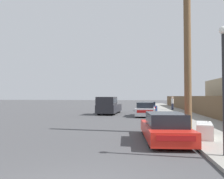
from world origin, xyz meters
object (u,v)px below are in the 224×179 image
Objects in this scene: pickup_truck at (109,106)px; car_parked_far at (148,106)px; car_parked_mid at (145,110)px; street_lamp at (224,79)px; parked_sports_car_red at (164,128)px; pedestrian at (172,103)px; discarded_fridge at (204,130)px; utility_pole at (188,55)px.

car_parked_far is at bearing -123.71° from pickup_truck.
car_parked_mid is 14.84m from street_lamp.
parked_sports_car_red is at bearing 119.85° from street_lamp.
car_parked_far is 1.11× the size of street_lamp.
pedestrian reaches higher than car_parked_mid.
street_lamp reaches higher than car_parked_far.
discarded_fridge is 0.33× the size of pickup_truck.
utility_pole is at bearing -90.52° from car_parked_far.
parked_sports_car_red is 1.14× the size of street_lamp.
pickup_truck is at bearing 103.94° from parked_sports_car_red.
parked_sports_car_red reaches higher than discarded_fridge.
parked_sports_car_red is 4.39m from utility_pole.
utility_pole reaches higher than car_parked_far.
utility_pole reaches higher than discarded_fridge.
street_lamp is at bearing -80.46° from discarded_fridge.
discarded_fridge is 1.01× the size of pedestrian.
car_parked_mid is at bearing 88.59° from parked_sports_car_red.
pickup_truck reaches higher than discarded_fridge.
pickup_truck is 10.23m from pedestrian.
car_parked_far reaches higher than discarded_fridge.
parked_sports_car_red is at bearing -99.55° from pedestrian.
pedestrian is at bearing 76.82° from parked_sports_car_red.
parked_sports_car_red is at bearing -125.97° from utility_pole.
car_parked_mid is 0.57× the size of utility_pole.
utility_pole is (1.93, -9.87, 3.54)m from car_parked_mid.
car_parked_far is at bearing 93.52° from street_lamp.
pedestrian is at bearing 68.50° from car_parked_mid.
utility_pole reaches higher than parked_sports_car_red.
car_parked_mid is at bearing -99.17° from car_parked_far.
street_lamp is at bearing -89.04° from utility_pole.
utility_pole is 18.83m from pedestrian.
parked_sports_car_red is at bearing -84.82° from car_parked_mid.
street_lamp is (5.95, -16.61, 1.57)m from pickup_truck.
pickup_truck is 13.66m from utility_pole.
pedestrian is at bearing -136.21° from pickup_truck.
discarded_fridge is at bearing -89.92° from car_parked_far.
pedestrian reaches higher than discarded_fridge.
car_parked_mid is 4.45m from pickup_truck.
parked_sports_car_red is at bearing 111.50° from pickup_truck.
discarded_fridge is at bearing -76.00° from car_parked_mid.
discarded_fridge is 14.93m from pickup_truck.
parked_sports_car_red is at bearing -95.16° from car_parked_far.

